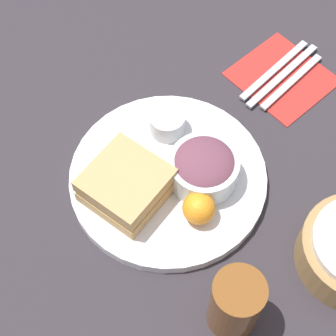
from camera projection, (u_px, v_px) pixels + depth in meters
ground_plane at (168, 181)px, 0.87m from camera, size 4.00×4.00×0.00m
plate at (168, 178)px, 0.86m from camera, size 0.30×0.30×0.02m
sandwich at (126, 185)px, 0.82m from camera, size 0.13×0.13×0.05m
salad_bowl at (204, 167)px, 0.83m from camera, size 0.10×0.10×0.06m
dressing_cup at (167, 123)px, 0.88m from camera, size 0.06×0.06×0.04m
orange_wedge at (199, 208)px, 0.80m from camera, size 0.05×0.05×0.05m
drink_glass at (235, 304)px, 0.71m from camera, size 0.07×0.07×0.12m
napkin at (282, 77)px, 0.97m from camera, size 0.14×0.15×0.00m
fork at (274, 70)px, 0.98m from camera, size 0.18×0.02×0.01m
knife at (282, 75)px, 0.97m from camera, size 0.18×0.02×0.01m
spoon at (291, 81)px, 0.96m from camera, size 0.16×0.02×0.01m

